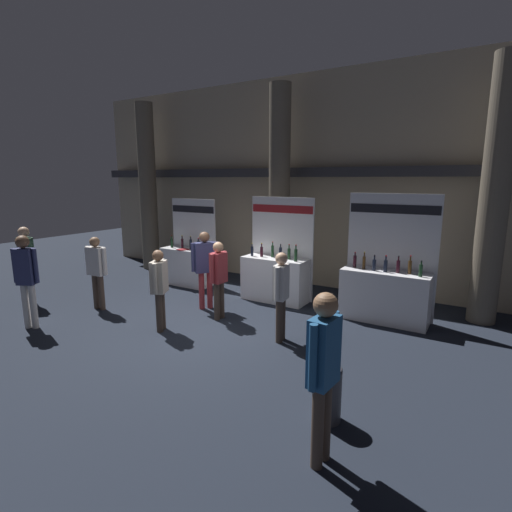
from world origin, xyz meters
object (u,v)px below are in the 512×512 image
at_px(exhibitor_booth_0, 188,263).
at_px(exhibitor_booth_2, 385,290).
at_px(visitor_1, 219,274).
at_px(visitor_6, 26,274).
at_px(exhibitor_booth_1, 276,275).
at_px(visitor_0, 281,291).
at_px(visitor_7, 159,284).
at_px(trash_bin, 328,394).
at_px(visitor_3, 27,258).
at_px(visitor_2, 97,267).
at_px(visitor_4, 323,365).
at_px(visitor_5, 205,263).

xyz_separation_m(exhibitor_booth_0, exhibitor_booth_2, (5.34, -0.06, 0.04)).
xyz_separation_m(visitor_1, visitor_6, (-2.83, -2.34, 0.13)).
distance_m(exhibitor_booth_1, visitor_0, 2.44).
bearing_deg(visitor_7, trash_bin, -131.11).
bearing_deg(visitor_1, visitor_3, 109.72).
height_order(visitor_0, visitor_2, visitor_2).
bearing_deg(visitor_1, exhibitor_booth_2, -58.87).
distance_m(visitor_2, visitor_4, 6.40).
height_order(exhibitor_booth_1, visitor_7, exhibitor_booth_1).
height_order(exhibitor_booth_2, visitor_4, exhibitor_booth_2).
height_order(exhibitor_booth_0, visitor_6, exhibitor_booth_0).
bearing_deg(visitor_5, visitor_7, -138.82).
relative_size(exhibitor_booth_1, trash_bin, 3.59).
bearing_deg(visitor_3, visitor_1, -157.69).
relative_size(visitor_1, visitor_6, 0.89).
xyz_separation_m(exhibitor_booth_1, visitor_3, (-4.80, -3.20, 0.45)).
relative_size(exhibitor_booth_1, visitor_0, 1.51).
distance_m(visitor_2, visitor_7, 2.11).
bearing_deg(exhibitor_booth_1, visitor_3, -146.32).
xyz_separation_m(visitor_5, visitor_6, (-2.17, -2.72, 0.04)).
bearing_deg(visitor_2, visitor_6, 80.16).
relative_size(exhibitor_booth_2, visitor_7, 1.64).
height_order(exhibitor_booth_2, visitor_0, exhibitor_booth_2).
bearing_deg(visitor_2, visitor_3, 14.21).
relative_size(trash_bin, visitor_7, 0.43).
bearing_deg(visitor_5, trash_bin, -85.12).
relative_size(exhibitor_booth_1, exhibitor_booth_2, 0.95).
relative_size(visitor_4, visitor_6, 0.99).
bearing_deg(visitor_2, trash_bin, 164.57).
bearing_deg(exhibitor_booth_1, visitor_5, -127.55).
bearing_deg(exhibitor_booth_0, exhibitor_booth_2, -0.68).
relative_size(visitor_3, visitor_5, 1.03).
relative_size(visitor_6, visitor_7, 1.16).
relative_size(exhibitor_booth_0, visitor_7, 1.48).
xyz_separation_m(visitor_1, visitor_7, (-0.57, -1.10, -0.02)).
distance_m(visitor_1, visitor_6, 3.67).
bearing_deg(visitor_7, visitor_2, 58.94).
distance_m(visitor_0, visitor_6, 4.88).
bearing_deg(visitor_7, exhibitor_booth_1, -44.43).
bearing_deg(visitor_2, visitor_4, 158.64).
xyz_separation_m(trash_bin, visitor_5, (-3.87, 2.52, 0.70)).
height_order(exhibitor_booth_0, visitor_0, exhibitor_booth_0).
height_order(trash_bin, visitor_5, visitor_5).
distance_m(exhibitor_booth_2, visitor_7, 4.51).
bearing_deg(visitor_4, exhibitor_booth_0, 57.05).
distance_m(visitor_3, visitor_6, 1.81).
bearing_deg(visitor_4, visitor_0, 41.09).
relative_size(exhibitor_booth_2, visitor_2, 1.58).
height_order(visitor_0, visitor_3, visitor_3).
distance_m(exhibitor_booth_2, visitor_6, 7.06).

